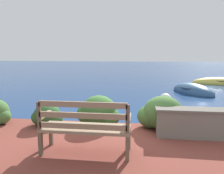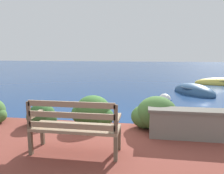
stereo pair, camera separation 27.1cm
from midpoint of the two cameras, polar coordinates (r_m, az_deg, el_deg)
The scene contains 9 objects.
ground_plane at distance 5.43m, azimuth -2.01°, elevation -11.40°, with size 80.00×80.00×0.00m.
park_bench at distance 3.68m, azimuth -9.21°, elevation -10.00°, with size 1.49×0.48×0.93m.
stone_wall at distance 4.62m, azimuth 18.81°, elevation -8.82°, with size 1.48×0.39×0.58m.
hedge_clump_left at distance 5.30m, azimuth -18.08°, elevation -7.30°, with size 0.76×0.55×0.52m.
hedge_clump_centre at distance 5.08m, azimuth -5.17°, elevation -6.64°, with size 1.03×0.74×0.70m.
hedge_clump_right at distance 4.93m, azimuth 11.44°, elevation -7.11°, with size 1.09×0.78×0.74m.
rowboat_nearest at distance 10.85m, azimuth 19.68°, elevation -1.15°, with size 2.17×2.60×0.80m.
rowboat_mid at distance 14.57m, azimuth 25.94°, elevation 0.93°, with size 3.29×1.28×0.71m.
mooring_buoy at distance 8.71m, azimuth 12.91°, elevation -3.17°, with size 0.52×0.52×0.47m.
Camera 1 is at (0.69, -5.03, 1.90)m, focal length 35.00 mm.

